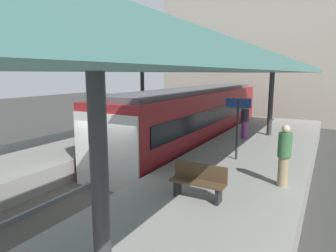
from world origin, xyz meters
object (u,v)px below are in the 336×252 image
at_px(platform_bench, 199,180).
at_px(passenger_far_end, 284,155).
at_px(platform_sign, 238,115).
at_px(passenger_mid_platform, 245,121).
at_px(commuter_train, 195,117).

xyz_separation_m(platform_bench, passenger_far_end, (1.73, 1.87, 0.43)).
distance_m(platform_sign, passenger_mid_platform, 3.80).
bearing_deg(passenger_far_end, passenger_mid_platform, 114.01).
bearing_deg(platform_sign, passenger_mid_platform, 100.04).
relative_size(commuter_train, passenger_far_end, 8.72).
relative_size(platform_bench, passenger_mid_platform, 0.86).
distance_m(commuter_train, platform_sign, 5.79).
height_order(commuter_train, passenger_mid_platform, commuter_train).
bearing_deg(passenger_mid_platform, platform_sign, -79.96).
xyz_separation_m(platform_bench, platform_sign, (-0.12, 3.83, 1.16)).
xyz_separation_m(commuter_train, passenger_mid_platform, (2.90, -0.83, 0.11)).
distance_m(commuter_train, passenger_far_end, 8.40).
relative_size(platform_bench, passenger_far_end, 0.81).
xyz_separation_m(platform_sign, passenger_far_end, (1.85, -1.95, -0.73)).
xyz_separation_m(platform_sign, passenger_mid_platform, (-0.65, 3.66, -0.78)).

